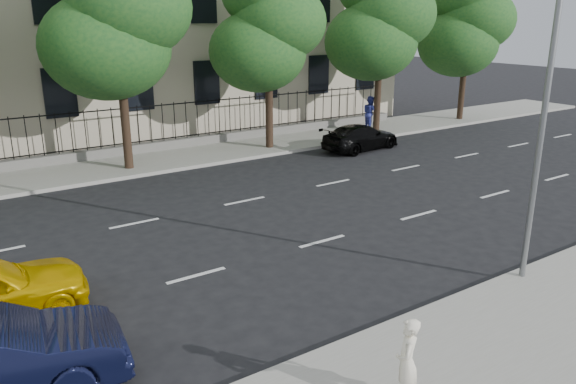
% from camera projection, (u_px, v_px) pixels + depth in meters
% --- Properties ---
extents(ground, '(120.00, 120.00, 0.00)m').
position_uv_depth(ground, '(382.00, 272.00, 14.31)').
color(ground, black).
rests_on(ground, ground).
extents(near_sidewalk, '(60.00, 4.00, 0.15)m').
position_uv_depth(near_sidewalk, '(522.00, 342.00, 11.14)').
color(near_sidewalk, gray).
rests_on(near_sidewalk, ground).
extents(far_sidewalk, '(60.00, 4.00, 0.15)m').
position_uv_depth(far_sidewalk, '(167.00, 159.00, 25.33)').
color(far_sidewalk, gray).
rests_on(far_sidewalk, ground).
extents(lane_markings, '(49.60, 4.62, 0.01)m').
position_uv_depth(lane_markings, '(279.00, 219.00, 18.06)').
color(lane_markings, silver).
rests_on(lane_markings, ground).
extents(iron_fence, '(30.00, 0.50, 2.20)m').
position_uv_depth(iron_fence, '(152.00, 140.00, 26.50)').
color(iron_fence, slate).
rests_on(iron_fence, far_sidewalk).
extents(street_light, '(0.25, 3.32, 8.05)m').
position_uv_depth(street_light, '(528.00, 67.00, 12.72)').
color(street_light, slate).
rests_on(street_light, near_sidewalk).
extents(tree_c, '(5.89, 5.50, 9.80)m').
position_uv_depth(tree_c, '(115.00, 12.00, 21.87)').
color(tree_c, '#382619').
rests_on(tree_c, far_sidewalk).
extents(tree_d, '(5.34, 4.94, 8.84)m').
position_uv_depth(tree_d, '(267.00, 25.00, 25.80)').
color(tree_d, '#382619').
rests_on(tree_d, far_sidewalk).
extents(tree_e, '(5.71, 5.31, 9.46)m').
position_uv_depth(tree_e, '(380.00, 17.00, 29.45)').
color(tree_e, '#382619').
rests_on(tree_e, far_sidewalk).
extents(tree_f, '(5.52, 5.12, 9.01)m').
position_uv_depth(tree_f, '(466.00, 23.00, 33.31)').
color(tree_f, '#382619').
rests_on(tree_f, far_sidewalk).
extents(black_sedan, '(4.48, 2.23, 1.25)m').
position_uv_depth(black_sedan, '(361.00, 137.00, 27.25)').
color(black_sedan, black).
rests_on(black_sedan, ground).
extents(woman_near, '(0.66, 0.64, 1.53)m').
position_uv_depth(woman_near, '(407.00, 362.00, 9.07)').
color(woman_near, white).
rests_on(woman_near, near_sidewalk).
extents(pedestrian_far, '(0.90, 1.06, 1.91)m').
position_uv_depth(pedestrian_far, '(370.00, 113.00, 31.06)').
color(pedestrian_far, '#313998').
rests_on(pedestrian_far, far_sidewalk).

